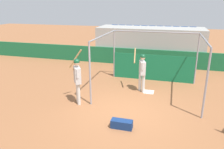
# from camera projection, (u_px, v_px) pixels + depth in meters

# --- Properties ---
(ground_plane) EXTENTS (60.00, 60.00, 0.00)m
(ground_plane) POSITION_uv_depth(u_px,v_px,m) (125.00, 112.00, 8.17)
(ground_plane) COLOR #935B38
(outfield_wall) EXTENTS (24.00, 0.12, 1.08)m
(outfield_wall) POSITION_uv_depth(u_px,v_px,m) (147.00, 58.00, 14.02)
(outfield_wall) COLOR #196038
(outfield_wall) RESTS_ON ground
(bleacher_section) EXTENTS (7.05, 2.40, 2.36)m
(bleacher_section) POSITION_uv_depth(u_px,v_px,m) (150.00, 44.00, 14.98)
(bleacher_section) COLOR #9E9E99
(bleacher_section) RESTS_ON ground
(batting_cage) EXTENTS (4.25, 3.67, 2.55)m
(batting_cage) POSITION_uv_depth(u_px,v_px,m) (152.00, 62.00, 10.73)
(batting_cage) COLOR gray
(batting_cage) RESTS_ON ground
(home_plate) EXTENTS (0.44, 0.44, 0.02)m
(home_plate) POSITION_uv_depth(u_px,v_px,m) (149.00, 92.00, 9.99)
(home_plate) COLOR white
(home_plate) RESTS_ON ground
(player_batter) EXTENTS (0.65, 0.84, 1.92)m
(player_batter) POSITION_uv_depth(u_px,v_px,m) (142.00, 69.00, 9.76)
(player_batter) COLOR silver
(player_batter) RESTS_ON ground
(player_waiting) EXTENTS (0.71, 0.68, 2.17)m
(player_waiting) POSITION_uv_depth(u_px,v_px,m) (77.00, 77.00, 8.52)
(player_waiting) COLOR silver
(player_waiting) RESTS_ON ground
(equipment_bag) EXTENTS (0.70, 0.28, 0.28)m
(equipment_bag) POSITION_uv_depth(u_px,v_px,m) (122.00, 124.00, 7.09)
(equipment_bag) COLOR navy
(equipment_bag) RESTS_ON ground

